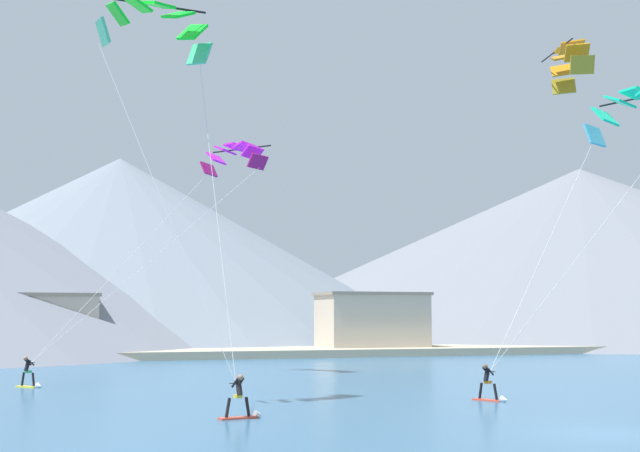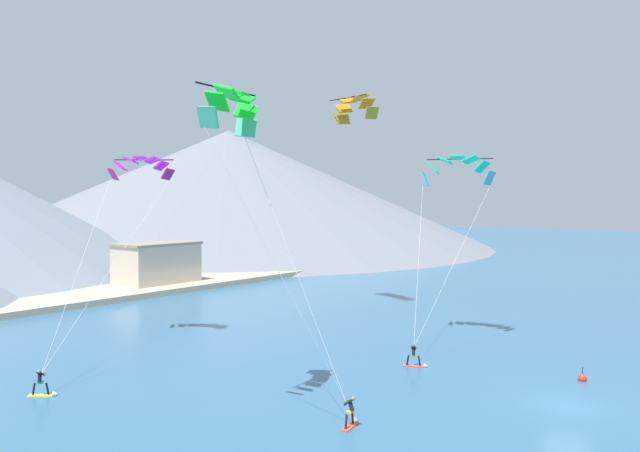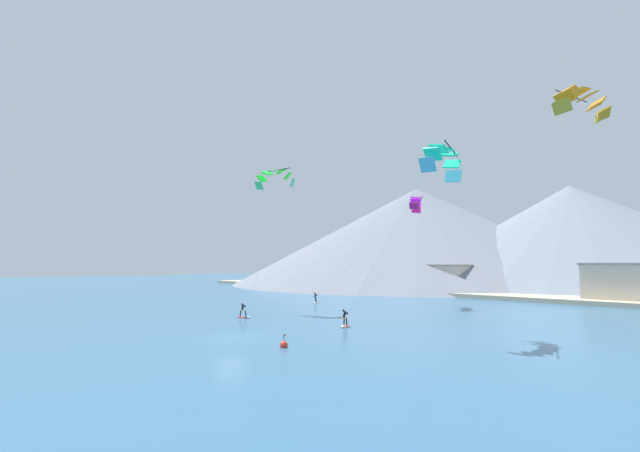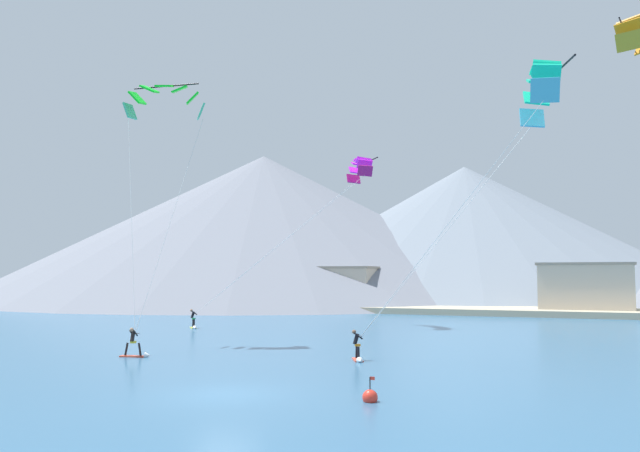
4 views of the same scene
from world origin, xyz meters
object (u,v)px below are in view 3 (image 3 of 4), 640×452
kitesurfer_near_trail (315,300)px  parafoil_kite_near_lead (274,178)px  parafoil_kite_mid_center (443,160)px  race_marker_buoy (284,345)px  parafoil_kite_distant_high_outer (580,100)px  kitesurfer_mid_center (344,322)px  kitesurfer_near_lead (244,313)px  parafoil_kite_near_trail (415,204)px

kitesurfer_near_trail → parafoil_kite_near_lead: parafoil_kite_near_lead is taller
parafoil_kite_mid_center → race_marker_buoy: 19.12m
parafoil_kite_near_lead → parafoil_kite_mid_center: size_ratio=1.16×
parafoil_kite_distant_high_outer → kitesurfer_mid_center: bearing=-133.5°
parafoil_kite_near_lead → parafoil_kite_mid_center: parafoil_kite_near_lead is taller
parafoil_kite_distant_high_outer → kitesurfer_near_lead: bearing=-144.8°
kitesurfer_near_trail → kitesurfer_mid_center: (19.32, -14.03, -0.01)m
parafoil_kite_mid_center → parafoil_kite_near_lead: bearing=177.5°
kitesurfer_near_lead → kitesurfer_near_trail: (-7.39, 17.03, 0.00)m
race_marker_buoy → parafoil_kite_near_lead: bearing=145.2°
kitesurfer_near_lead → kitesurfer_mid_center: size_ratio=1.03×
parafoil_kite_mid_center → parafoil_kite_distant_high_outer: size_ratio=2.24×
kitesurfer_near_trail → parafoil_kite_near_lead: (4.73, -11.23, 15.95)m
kitesurfer_mid_center → kitesurfer_near_trail: bearing=144.0°
parafoil_kite_mid_center → race_marker_buoy: parafoil_kite_mid_center is taller
kitesurfer_near_trail → parafoil_kite_distant_high_outer: bearing=3.9°
kitesurfer_mid_center → parafoil_kite_near_trail: size_ratio=0.12×
kitesurfer_mid_center → parafoil_kite_mid_center: size_ratio=0.12×
parafoil_kite_near_trail → parafoil_kite_distant_high_outer: size_ratio=2.34×
kitesurfer_mid_center → parafoil_kite_near_lead: (-14.59, 2.80, 15.96)m
parafoil_kite_near_lead → race_marker_buoy: 27.63m
parafoil_kite_near_trail → parafoil_kite_mid_center: 25.84m
kitesurfer_near_lead → race_marker_buoy: (15.66, -6.94, -0.33)m
parafoil_kite_mid_center → parafoil_kite_distant_high_outer: bearing=67.3°
parafoil_kite_near_trail → parafoil_kite_near_lead: bearing=-112.0°
race_marker_buoy → parafoil_kite_mid_center: bearing=64.0°
parafoil_kite_near_lead → kitesurfer_near_trail: bearing=112.8°
kitesurfer_near_trail → race_marker_buoy: size_ratio=1.67×
kitesurfer_near_lead → parafoil_kite_distant_high_outer: 39.55m
parafoil_kite_near_lead → race_marker_buoy: size_ratio=15.90×
parafoil_kite_mid_center → race_marker_buoy: bearing=-116.0°
race_marker_buoy → kitesurfer_mid_center: bearing=110.6°
kitesurfer_near_lead → parafoil_kite_mid_center: size_ratio=0.13×
parafoil_kite_distant_high_outer → race_marker_buoy: (-11.83, -26.32, -21.14)m
kitesurfer_mid_center → parafoil_kite_distant_high_outer: parafoil_kite_distant_high_outer is taller
parafoil_kite_mid_center → kitesurfer_near_trail: bearing=156.9°
kitesurfer_near_lead → kitesurfer_near_trail: 18.57m
kitesurfer_near_trail → parafoil_kite_distant_high_outer: 40.68m
kitesurfer_near_lead → kitesurfer_mid_center: (11.93, 3.00, -0.00)m
parafoil_kite_near_lead → parafoil_kite_mid_center: 24.15m
kitesurfer_near_lead → race_marker_buoy: size_ratio=1.75×
parafoil_kite_near_lead → parafoil_kite_near_trail: (7.64, 18.93, -2.22)m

